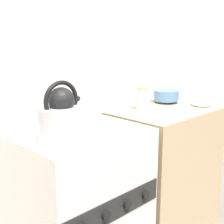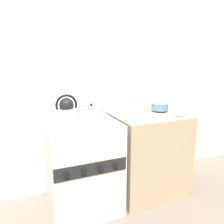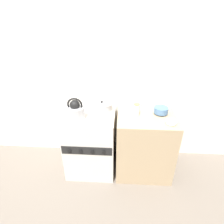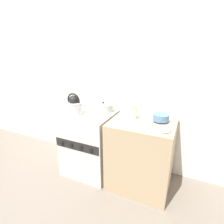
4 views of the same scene
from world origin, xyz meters
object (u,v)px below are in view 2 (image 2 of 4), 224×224
Objects in this scene: stove at (82,165)px; storage_jar at (136,108)px; enamel_bowl at (160,107)px; cooking_pot at (91,111)px; small_ceramic_bowl at (180,113)px; kettle at (67,114)px.

storage_jar is at bearing 3.67° from stove.
stove is 4.76× the size of enamel_bowl.
small_ceramic_bowl is at bearing -19.71° from cooking_pot.
storage_jar reaches higher than stove.
cooking_pot is 0.45m from storage_jar.
storage_jar is (-0.31, -0.04, 0.02)m from enamel_bowl.
stove is 5.84× the size of storage_jar.
small_ceramic_bowl is 0.84× the size of storage_jar.
storage_jar is at bearing -172.92° from enamel_bowl.
small_ceramic_bowl is at bearing -2.75° from kettle.
enamel_bowl is 0.31m from storage_jar.
kettle is at bearing 177.25° from small_ceramic_bowl.
enamel_bowl is (0.75, -0.06, -0.00)m from cooking_pot.
stove is 1.07m from small_ceramic_bowl.
cooking_pot is at bearing 160.29° from small_ceramic_bowl.
enamel_bowl is 1.46× the size of small_ceramic_bowl.
storage_jar is (0.72, 0.15, -0.03)m from kettle.
kettle reaches higher than cooking_pot.
kettle is at bearing -142.19° from stove.
cooking_pot reaches higher than enamel_bowl.
storage_jar is (0.58, 0.04, 0.49)m from stove.
stove is at bearing -136.56° from cooking_pot.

